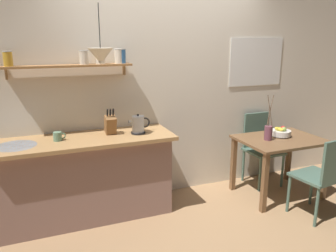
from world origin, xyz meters
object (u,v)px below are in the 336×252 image
at_px(twig_vase, 268,132).
at_px(pendant_lamp, 101,56).
at_px(dining_chair_far, 260,145).
at_px(knife_block, 110,124).
at_px(dining_table, 280,148).
at_px(coffee_mug_by_sink, 58,136).
at_px(dining_chair_near, 324,174).
at_px(fruit_bowl, 281,132).
at_px(electric_kettle, 138,125).

relative_size(twig_vase, pendant_lamp, 0.98).
height_order(dining_chair_far, knife_block, knife_block).
height_order(dining_table, coffee_mug_by_sink, coffee_mug_by_sink).
height_order(dining_chair_near, twig_vase, twig_vase).
bearing_deg(fruit_bowl, pendant_lamp, 178.15).
relative_size(dining_table, dining_chair_near, 1.07).
distance_m(twig_vase, pendant_lamp, 2.11).
xyz_separation_m(fruit_bowl, knife_block, (-2.04, 0.26, 0.23)).
bearing_deg(fruit_bowl, coffee_mug_by_sink, 175.20).
xyz_separation_m(fruit_bowl, coffee_mug_by_sink, (-2.57, 0.22, 0.17)).
height_order(dining_table, dining_chair_near, dining_chair_near).
distance_m(dining_table, coffee_mug_by_sink, 2.55).
bearing_deg(electric_kettle, twig_vase, -9.01).
distance_m(dining_chair_far, twig_vase, 0.54).
bearing_deg(dining_chair_far, knife_block, -177.78).
height_order(fruit_bowl, twig_vase, twig_vase).
height_order(dining_chair_far, pendant_lamp, pendant_lamp).
bearing_deg(dining_chair_far, fruit_bowl, -83.87).
xyz_separation_m(electric_kettle, knife_block, (-0.28, 0.08, 0.01)).
bearing_deg(electric_kettle, dining_chair_far, 5.29).
bearing_deg(twig_vase, dining_chair_near, -70.85).
bearing_deg(coffee_mug_by_sink, electric_kettle, -2.89).
bearing_deg(dining_table, knife_block, 170.59).
bearing_deg(pendant_lamp, fruit_bowl, -1.85).
relative_size(dining_chair_far, knife_block, 3.31).
bearing_deg(electric_kettle, knife_block, 163.87).
bearing_deg(dining_table, electric_kettle, 171.74).
bearing_deg(knife_block, pendant_lamp, -118.49).
bearing_deg(twig_vase, dining_chair_far, 62.80).
height_order(dining_chair_near, electric_kettle, electric_kettle).
xyz_separation_m(dining_chair_near, coffee_mug_by_sink, (-2.56, 0.93, 0.43)).
distance_m(dining_chair_far, fruit_bowl, 0.42).
distance_m(knife_block, pendant_lamp, 0.75).
distance_m(coffee_mug_by_sink, pendant_lamp, 0.91).
distance_m(dining_table, pendant_lamp, 2.36).
distance_m(fruit_bowl, twig_vase, 0.25).
relative_size(dining_chair_near, coffee_mug_by_sink, 7.44).
height_order(twig_vase, knife_block, twig_vase).
bearing_deg(dining_chair_near, dining_chair_far, 91.14).
xyz_separation_m(dining_chair_near, knife_block, (-2.02, 0.97, 0.49)).
distance_m(dining_chair_far, coffee_mug_by_sink, 2.58).
bearing_deg(fruit_bowl, dining_table, -129.93).
relative_size(dining_table, knife_block, 3.47).
relative_size(electric_kettle, knife_block, 0.83).
xyz_separation_m(dining_chair_near, fruit_bowl, (0.01, 0.72, 0.26)).
relative_size(coffee_mug_by_sink, pendant_lamp, 0.22).
xyz_separation_m(dining_chair_near, dining_chair_far, (-0.02, 1.05, 0.01)).
distance_m(twig_vase, electric_kettle, 1.54).
distance_m(electric_kettle, pendant_lamp, 0.83).
xyz_separation_m(fruit_bowl, twig_vase, (-0.24, -0.06, 0.04)).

